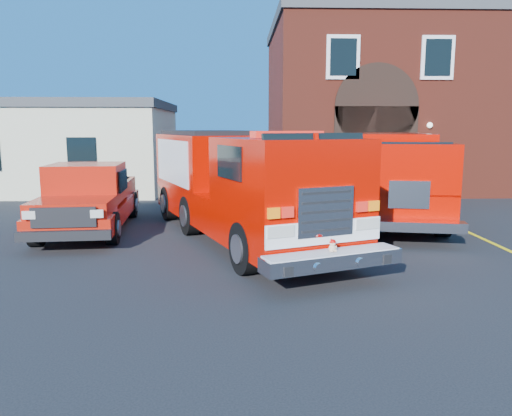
{
  "coord_description": "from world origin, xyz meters",
  "views": [
    {
      "loc": [
        -0.4,
        -12.4,
        3.12
      ],
      "look_at": [
        0.0,
        -1.2,
        1.3
      ],
      "focal_mm": 35.0,
      "sensor_mm": 36.0,
      "label": 1
    }
  ],
  "objects_px": {
    "side_building": "(66,146)",
    "pickup_truck": "(90,199)",
    "fire_engine": "(239,183)",
    "fire_station": "(416,105)",
    "secondary_truck": "(391,172)"
  },
  "relations": [
    {
      "from": "pickup_truck",
      "to": "secondary_truck",
      "type": "bearing_deg",
      "value": 10.96
    },
    {
      "from": "side_building",
      "to": "pickup_truck",
      "type": "xyz_separation_m",
      "value": [
        4.08,
        -10.24,
        -1.23
      ]
    },
    {
      "from": "side_building",
      "to": "pickup_truck",
      "type": "bearing_deg",
      "value": -68.28
    },
    {
      "from": "fire_station",
      "to": "fire_engine",
      "type": "distance_m",
      "value": 15.88
    },
    {
      "from": "fire_engine",
      "to": "secondary_truck",
      "type": "distance_m",
      "value": 6.19
    },
    {
      "from": "fire_station",
      "to": "secondary_truck",
      "type": "bearing_deg",
      "value": -113.65
    },
    {
      "from": "fire_station",
      "to": "side_building",
      "type": "xyz_separation_m",
      "value": [
        -17.99,
        -0.99,
        -2.05
      ]
    },
    {
      "from": "side_building",
      "to": "fire_engine",
      "type": "height_order",
      "value": "side_building"
    },
    {
      "from": "fire_engine",
      "to": "secondary_truck",
      "type": "height_order",
      "value": "fire_engine"
    },
    {
      "from": "pickup_truck",
      "to": "fire_engine",
      "type": "bearing_deg",
      "value": -16.04
    },
    {
      "from": "fire_station",
      "to": "secondary_truck",
      "type": "xyz_separation_m",
      "value": [
        -4.08,
        -9.32,
        -2.68
      ]
    },
    {
      "from": "fire_station",
      "to": "fire_engine",
      "type": "relative_size",
      "value": 1.49
    },
    {
      "from": "fire_station",
      "to": "side_building",
      "type": "distance_m",
      "value": 18.13
    },
    {
      "from": "side_building",
      "to": "fire_engine",
      "type": "distance_m",
      "value": 14.41
    },
    {
      "from": "fire_engine",
      "to": "side_building",
      "type": "bearing_deg",
      "value": 126.71
    }
  ]
}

